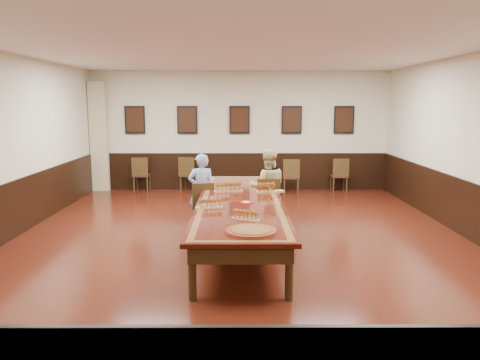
{
  "coord_description": "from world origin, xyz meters",
  "views": [
    {
      "loc": [
        -0.02,
        -7.65,
        2.35
      ],
      "look_at": [
        0.0,
        0.5,
        1.0
      ],
      "focal_mm": 35.0,
      "sensor_mm": 36.0,
      "label": 1
    }
  ],
  "objects_px": {
    "spare_chair_a": "(142,174)",
    "carved_platter": "(251,231)",
    "spare_chair_b": "(189,174)",
    "spare_chair_d": "(339,175)",
    "person_man": "(202,190)",
    "spare_chair_c": "(291,176)",
    "person_woman": "(268,187)",
    "conference_table": "(240,208)",
    "chair_woman": "(268,201)",
    "chair_man": "(202,204)"
  },
  "relations": [
    {
      "from": "chair_man",
      "to": "spare_chair_b",
      "type": "bearing_deg",
      "value": -91.4
    },
    {
      "from": "person_woman",
      "to": "conference_table",
      "type": "relative_size",
      "value": 0.29
    },
    {
      "from": "person_man",
      "to": "carved_platter",
      "type": "height_order",
      "value": "person_man"
    },
    {
      "from": "spare_chair_d",
      "to": "carved_platter",
      "type": "distance_m",
      "value": 7.16
    },
    {
      "from": "chair_man",
      "to": "person_man",
      "type": "distance_m",
      "value": 0.28
    },
    {
      "from": "spare_chair_c",
      "to": "person_man",
      "type": "xyz_separation_m",
      "value": [
        -2.09,
        -3.3,
        0.24
      ]
    },
    {
      "from": "chair_man",
      "to": "carved_platter",
      "type": "xyz_separation_m",
      "value": [
        0.85,
        -3.09,
        0.34
      ]
    },
    {
      "from": "spare_chair_c",
      "to": "carved_platter",
      "type": "height_order",
      "value": "spare_chair_c"
    },
    {
      "from": "spare_chair_d",
      "to": "person_man",
      "type": "xyz_separation_m",
      "value": [
        -3.39,
        -3.5,
        0.25
      ]
    },
    {
      "from": "spare_chair_a",
      "to": "carved_platter",
      "type": "bearing_deg",
      "value": 113.0
    },
    {
      "from": "person_man",
      "to": "chair_woman",
      "type": "bearing_deg",
      "value": 171.67
    },
    {
      "from": "spare_chair_c",
      "to": "spare_chair_d",
      "type": "distance_m",
      "value": 1.32
    },
    {
      "from": "spare_chair_c",
      "to": "person_man",
      "type": "bearing_deg",
      "value": 63.09
    },
    {
      "from": "spare_chair_d",
      "to": "conference_table",
      "type": "bearing_deg",
      "value": 60.35
    },
    {
      "from": "spare_chair_b",
      "to": "person_man",
      "type": "xyz_separation_m",
      "value": [
        0.62,
        -3.6,
        0.23
      ]
    },
    {
      "from": "person_man",
      "to": "person_woman",
      "type": "bearing_deg",
      "value": 176.09
    },
    {
      "from": "spare_chair_d",
      "to": "spare_chair_c",
      "type": "bearing_deg",
      "value": 8.98
    },
    {
      "from": "person_man",
      "to": "carved_platter",
      "type": "distance_m",
      "value": 3.3
    },
    {
      "from": "spare_chair_d",
      "to": "person_man",
      "type": "distance_m",
      "value": 4.88
    },
    {
      "from": "spare_chair_b",
      "to": "person_woman",
      "type": "distance_m",
      "value": 3.94
    },
    {
      "from": "chair_woman",
      "to": "person_woman",
      "type": "distance_m",
      "value": 0.28
    },
    {
      "from": "person_woman",
      "to": "carved_platter",
      "type": "bearing_deg",
      "value": 82.29
    },
    {
      "from": "chair_woman",
      "to": "person_man",
      "type": "height_order",
      "value": "person_man"
    },
    {
      "from": "spare_chair_b",
      "to": "carved_platter",
      "type": "height_order",
      "value": "spare_chair_b"
    },
    {
      "from": "spare_chair_a",
      "to": "spare_chair_d",
      "type": "distance_m",
      "value": 5.29
    },
    {
      "from": "spare_chair_d",
      "to": "chair_woman",
      "type": "bearing_deg",
      "value": 58.49
    },
    {
      "from": "spare_chair_c",
      "to": "person_man",
      "type": "height_order",
      "value": "person_man"
    },
    {
      "from": "chair_woman",
      "to": "spare_chair_d",
      "type": "xyz_separation_m",
      "value": [
        2.11,
        3.44,
        -0.02
      ]
    },
    {
      "from": "chair_man",
      "to": "person_woman",
      "type": "height_order",
      "value": "person_woman"
    },
    {
      "from": "chair_man",
      "to": "spare_chair_d",
      "type": "bearing_deg",
      "value": -144.41
    },
    {
      "from": "chair_woman",
      "to": "carved_platter",
      "type": "relative_size",
      "value": 1.26
    },
    {
      "from": "spare_chair_c",
      "to": "chair_woman",
      "type": "bearing_deg",
      "value": 81.43
    },
    {
      "from": "carved_platter",
      "to": "spare_chair_c",
      "type": "bearing_deg",
      "value": 79.31
    },
    {
      "from": "chair_man",
      "to": "spare_chair_d",
      "type": "distance_m",
      "value": 4.93
    },
    {
      "from": "person_woman",
      "to": "conference_table",
      "type": "xyz_separation_m",
      "value": [
        -0.54,
        -1.32,
        -0.12
      ]
    },
    {
      "from": "chair_woman",
      "to": "carved_platter",
      "type": "distance_m",
      "value": 3.29
    },
    {
      "from": "spare_chair_a",
      "to": "carved_platter",
      "type": "xyz_separation_m",
      "value": [
        2.76,
        -6.81,
        0.31
      ]
    },
    {
      "from": "spare_chair_b",
      "to": "carved_platter",
      "type": "relative_size",
      "value": 1.25
    },
    {
      "from": "spare_chair_b",
      "to": "spare_chair_d",
      "type": "relative_size",
      "value": 1.03
    },
    {
      "from": "chair_man",
      "to": "spare_chair_b",
      "type": "distance_m",
      "value": 3.75
    },
    {
      "from": "conference_table",
      "to": "carved_platter",
      "type": "distance_m",
      "value": 2.04
    },
    {
      "from": "spare_chair_d",
      "to": "person_man",
      "type": "relative_size",
      "value": 0.65
    },
    {
      "from": "spare_chair_a",
      "to": "carved_platter",
      "type": "relative_size",
      "value": 1.24
    },
    {
      "from": "chair_woman",
      "to": "spare_chair_c",
      "type": "relative_size",
      "value": 1.03
    },
    {
      "from": "spare_chair_c",
      "to": "spare_chair_d",
      "type": "bearing_deg",
      "value": -165.59
    },
    {
      "from": "chair_woman",
      "to": "carved_platter",
      "type": "xyz_separation_m",
      "value": [
        -0.41,
        -3.25,
        0.31
      ]
    },
    {
      "from": "spare_chair_d",
      "to": "person_woman",
      "type": "xyz_separation_m",
      "value": [
        -2.11,
        -3.34,
        0.28
      ]
    },
    {
      "from": "spare_chair_a",
      "to": "person_man",
      "type": "xyz_separation_m",
      "value": [
        1.9,
        -3.62,
        0.24
      ]
    },
    {
      "from": "spare_chair_b",
      "to": "carved_platter",
      "type": "xyz_separation_m",
      "value": [
        1.49,
        -6.79,
        0.31
      ]
    },
    {
      "from": "chair_man",
      "to": "carved_platter",
      "type": "distance_m",
      "value": 3.23
    }
  ]
}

